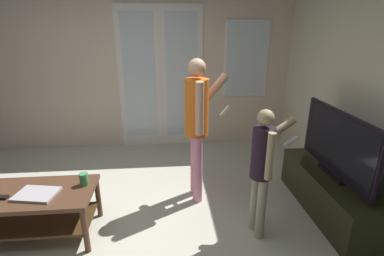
{
  "coord_description": "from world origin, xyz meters",
  "views": [
    {
      "loc": [
        0.61,
        -2.13,
        1.85
      ],
      "look_at": [
        0.82,
        0.17,
        1.03
      ],
      "focal_mm": 26.67,
      "sensor_mm": 36.0,
      "label": 1
    }
  ],
  "objects_px": {
    "person_child": "(263,163)",
    "cup_near_edge": "(84,179)",
    "laptop_closed": "(37,194)",
    "coffee_table": "(33,204)",
    "person_adult": "(198,119)",
    "flat_screen_tv": "(337,144)",
    "tv_stand": "(328,193)"
  },
  "relations": [
    {
      "from": "person_child",
      "to": "cup_near_edge",
      "type": "bearing_deg",
      "value": 172.03
    },
    {
      "from": "laptop_closed",
      "to": "coffee_table",
      "type": "bearing_deg",
      "value": 154.9
    },
    {
      "from": "person_adult",
      "to": "person_child",
      "type": "distance_m",
      "value": 0.85
    },
    {
      "from": "flat_screen_tv",
      "to": "person_child",
      "type": "distance_m",
      "value": 0.87
    },
    {
      "from": "tv_stand",
      "to": "cup_near_edge",
      "type": "bearing_deg",
      "value": -179.3
    },
    {
      "from": "person_child",
      "to": "laptop_closed",
      "type": "height_order",
      "value": "person_child"
    },
    {
      "from": "flat_screen_tv",
      "to": "person_child",
      "type": "xyz_separation_m",
      "value": [
        -0.83,
        -0.26,
        -0.04
      ]
    },
    {
      "from": "laptop_closed",
      "to": "person_adult",
      "type": "bearing_deg",
      "value": 31.82
    },
    {
      "from": "flat_screen_tv",
      "to": "person_adult",
      "type": "height_order",
      "value": "person_adult"
    },
    {
      "from": "coffee_table",
      "to": "person_child",
      "type": "xyz_separation_m",
      "value": [
        2.05,
        -0.14,
        0.39
      ]
    },
    {
      "from": "tv_stand",
      "to": "laptop_closed",
      "type": "height_order",
      "value": "laptop_closed"
    },
    {
      "from": "person_adult",
      "to": "laptop_closed",
      "type": "bearing_deg",
      "value": -158.73
    },
    {
      "from": "coffee_table",
      "to": "laptop_closed",
      "type": "height_order",
      "value": "laptop_closed"
    },
    {
      "from": "laptop_closed",
      "to": "cup_near_edge",
      "type": "relative_size",
      "value": 2.91
    },
    {
      "from": "person_adult",
      "to": "person_child",
      "type": "height_order",
      "value": "person_adult"
    },
    {
      "from": "flat_screen_tv",
      "to": "person_adult",
      "type": "bearing_deg",
      "value": 163.39
    },
    {
      "from": "coffee_table",
      "to": "person_child",
      "type": "height_order",
      "value": "person_child"
    },
    {
      "from": "tv_stand",
      "to": "cup_near_edge",
      "type": "height_order",
      "value": "cup_near_edge"
    },
    {
      "from": "laptop_closed",
      "to": "flat_screen_tv",
      "type": "bearing_deg",
      "value": 14.13
    },
    {
      "from": "tv_stand",
      "to": "person_adult",
      "type": "xyz_separation_m",
      "value": [
        -1.33,
        0.4,
        0.72
      ]
    },
    {
      "from": "person_adult",
      "to": "tv_stand",
      "type": "bearing_deg",
      "value": -16.74
    },
    {
      "from": "cup_near_edge",
      "to": "person_adult",
      "type": "bearing_deg",
      "value": 21.38
    },
    {
      "from": "laptop_closed",
      "to": "cup_near_edge",
      "type": "xyz_separation_m",
      "value": [
        0.37,
        0.14,
        0.05
      ]
    },
    {
      "from": "person_child",
      "to": "cup_near_edge",
      "type": "relative_size",
      "value": 10.4
    },
    {
      "from": "flat_screen_tv",
      "to": "coffee_table",
      "type": "bearing_deg",
      "value": -177.59
    },
    {
      "from": "coffee_table",
      "to": "person_adult",
      "type": "bearing_deg",
      "value": 18.52
    },
    {
      "from": "flat_screen_tv",
      "to": "tv_stand",
      "type": "bearing_deg",
      "value": -65.17
    },
    {
      "from": "coffee_table",
      "to": "flat_screen_tv",
      "type": "xyz_separation_m",
      "value": [
        2.88,
        0.12,
        0.43
      ]
    },
    {
      "from": "flat_screen_tv",
      "to": "laptop_closed",
      "type": "distance_m",
      "value": 2.82
    },
    {
      "from": "flat_screen_tv",
      "to": "laptop_closed",
      "type": "xyz_separation_m",
      "value": [
        -2.8,
        -0.18,
        -0.29
      ]
    },
    {
      "from": "tv_stand",
      "to": "laptop_closed",
      "type": "relative_size",
      "value": 4.05
    },
    {
      "from": "laptop_closed",
      "to": "person_child",
      "type": "bearing_deg",
      "value": 8.16
    }
  ]
}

